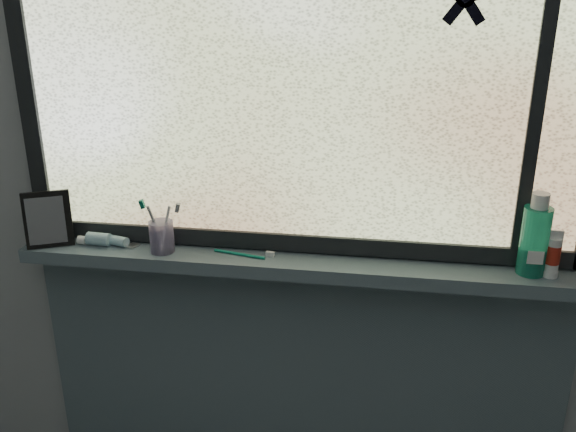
# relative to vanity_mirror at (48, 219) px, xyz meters

# --- Properties ---
(wall_back) EXTENTS (3.00, 0.01, 2.50)m
(wall_back) POSITION_rel_vanity_mirror_xyz_m (0.73, 0.10, 0.15)
(wall_back) COLOR #9EA3A8
(wall_back) RESTS_ON ground
(windowsill) EXTENTS (1.62, 0.14, 0.04)m
(windowsill) POSITION_rel_vanity_mirror_xyz_m (0.73, 0.02, -0.10)
(windowsill) COLOR #50626B
(windowsill) RESTS_ON wall_back
(sill_apron) EXTENTS (1.62, 0.02, 0.98)m
(sill_apron) POSITION_rel_vanity_mirror_xyz_m (0.73, 0.08, -0.61)
(sill_apron) COLOR #50626B
(sill_apron) RESTS_ON floor
(window_pane) EXTENTS (1.50, 0.01, 1.00)m
(window_pane) POSITION_rel_vanity_mirror_xyz_m (0.73, 0.07, 0.43)
(window_pane) COLOR silver
(window_pane) RESTS_ON wall_back
(frame_bottom) EXTENTS (1.60, 0.03, 0.05)m
(frame_bottom) POSITION_rel_vanity_mirror_xyz_m (0.73, 0.07, -0.05)
(frame_bottom) COLOR black
(frame_bottom) RESTS_ON windowsill
(frame_left) EXTENTS (0.05, 0.03, 1.10)m
(frame_left) POSITION_rel_vanity_mirror_xyz_m (-0.05, 0.07, 0.43)
(frame_left) COLOR black
(frame_left) RESTS_ON wall_back
(frame_mullion) EXTENTS (0.03, 0.03, 1.00)m
(frame_mullion) POSITION_rel_vanity_mirror_xyz_m (1.33, 0.07, 0.43)
(frame_mullion) COLOR black
(frame_mullion) RESTS_ON wall_back
(vanity_mirror) EXTENTS (0.15, 0.12, 0.17)m
(vanity_mirror) POSITION_rel_vanity_mirror_xyz_m (0.00, 0.00, 0.00)
(vanity_mirror) COLOR black
(vanity_mirror) RESTS_ON windowsill
(toothpaste_tube) EXTENTS (0.22, 0.08, 0.04)m
(toothpaste_tube) POSITION_rel_vanity_mirror_xyz_m (0.16, 0.02, -0.06)
(toothpaste_tube) COLOR white
(toothpaste_tube) RESTS_ON windowsill
(toothbrush_cup) EXTENTS (0.08, 0.08, 0.09)m
(toothbrush_cup) POSITION_rel_vanity_mirror_xyz_m (0.34, 0.01, -0.04)
(toothbrush_cup) COLOR #C0AFE8
(toothbrush_cup) RESTS_ON windowsill
(toothbrush_lying) EXTENTS (0.19, 0.06, 0.01)m
(toothbrush_lying) POSITION_rel_vanity_mirror_xyz_m (0.57, 0.02, -0.08)
(toothbrush_lying) COLOR #0D795F
(toothbrush_lying) RESTS_ON windowsill
(mouthwash_bottle) EXTENTS (0.08, 0.08, 0.19)m
(mouthwash_bottle) POSITION_rel_vanity_mirror_xyz_m (1.36, 0.03, 0.03)
(mouthwash_bottle) COLOR #20A982
(mouthwash_bottle) RESTS_ON windowsill
(cream_tube) EXTENTS (0.04, 0.04, 0.09)m
(cream_tube) POSITION_rel_vanity_mirror_xyz_m (1.41, 0.02, -0.01)
(cream_tube) COLOR silver
(cream_tube) RESTS_ON windowsill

